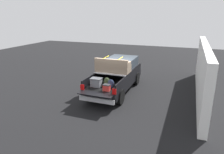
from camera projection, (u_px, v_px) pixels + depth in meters
ground_plane at (115, 91)px, 13.02m from camera, size 40.00×40.00×0.00m
pickup_truck at (117, 75)px, 13.07m from camera, size 6.05×2.06×2.23m
building_facade at (202, 71)px, 11.83m from camera, size 9.61×0.36×3.02m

